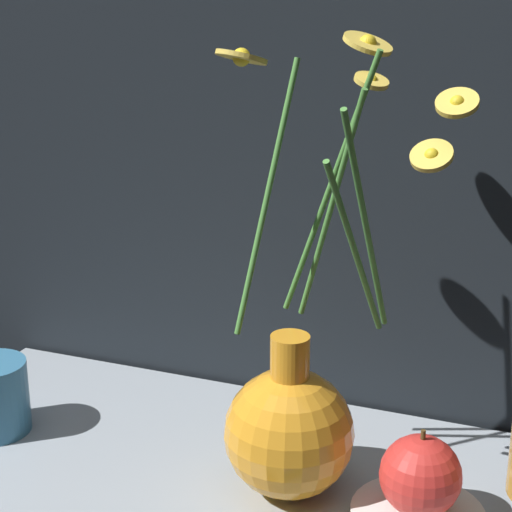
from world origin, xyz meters
TOP-DOWN VIEW (x-y plane):
  - ground_plane at (0.00, 0.00)m, footprint 6.00×6.00m
  - shelf at (0.00, 0.00)m, footprint 0.70×0.31m
  - vase_with_flowers at (0.06, -0.02)m, footprint 0.23×0.18m
  - orange_fruit at (0.17, -0.03)m, footprint 0.07×0.07m

SIDE VIEW (x-z plane):
  - ground_plane at x=0.00m, z-range 0.00..0.00m
  - shelf at x=0.00m, z-range 0.00..0.01m
  - orange_fruit at x=0.17m, z-range 0.02..0.09m
  - vase_with_flowers at x=0.06m, z-range -0.12..0.28m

